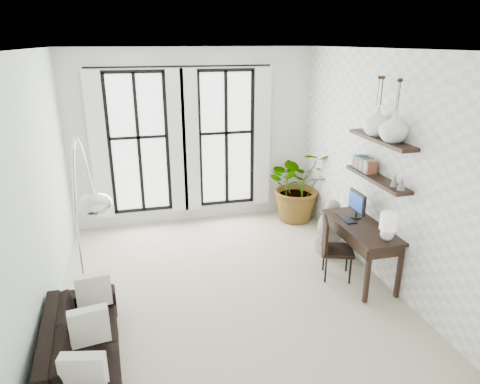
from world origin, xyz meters
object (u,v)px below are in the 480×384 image
object	(u,v)px
plant	(299,184)
arc_lamp	(80,182)
buddha	(331,230)
desk	(362,231)
sofa	(82,345)
desk_chair	(332,245)

from	to	relation	value
plant	arc_lamp	world-z (taller)	arc_lamp
arc_lamp	buddha	xyz separation A→B (m)	(3.62, 1.07, -1.45)
desk	sofa	bearing A→B (deg)	-166.18
sofa	desk_chair	size ratio (longest dim) A/B	2.13
buddha	arc_lamp	bearing A→B (deg)	-163.61
desk	arc_lamp	size ratio (longest dim) A/B	0.59
sofa	desk_chair	xyz separation A→B (m)	(3.36, 1.06, 0.24)
plant	buddha	world-z (taller)	plant
sofa	desk_chair	distance (m)	3.53
desk_chair	arc_lamp	bearing A→B (deg)	-154.68
desk_chair	arc_lamp	xyz separation A→B (m)	(-3.26, -0.31, 1.31)
desk_chair	buddha	size ratio (longest dim) A/B	1.01
buddha	desk_chair	bearing A→B (deg)	-115.43
sofa	arc_lamp	world-z (taller)	arc_lamp
arc_lamp	plant	bearing A→B (deg)	34.41
sofa	plant	size ratio (longest dim) A/B	1.36
desk	desk_chair	distance (m)	0.47
desk	desk_chair	world-z (taller)	desk
desk	buddha	distance (m)	0.97
sofa	desk_chair	world-z (taller)	desk_chair
sofa	desk	distance (m)	3.88
desk_chair	buddha	distance (m)	0.85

